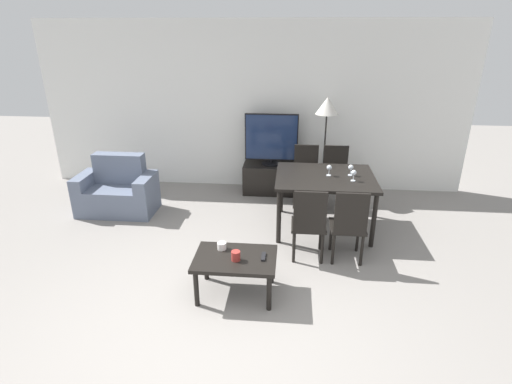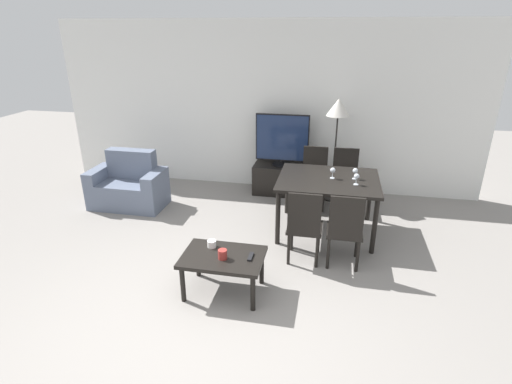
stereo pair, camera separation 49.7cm
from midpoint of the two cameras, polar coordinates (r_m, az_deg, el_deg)
ground_plane at (r=3.80m, az=-6.01°, el=-19.88°), size 18.00×18.00×0.00m
wall_back at (r=6.66m, az=3.36°, el=11.94°), size 6.98×0.06×2.70m
armchair at (r=6.32m, az=-15.58°, el=0.69°), size 1.11×0.62×0.84m
tv_stand at (r=6.62m, az=5.77°, el=1.84°), size 0.89×0.48×0.48m
tv at (r=6.42m, az=5.99°, el=7.36°), size 0.85×0.30×0.83m
coffee_table at (r=4.08m, az=-1.23°, el=-9.85°), size 0.82×0.57×0.43m
dining_table at (r=5.29m, az=12.94°, el=1.02°), size 1.29×1.06×0.76m
dining_chair_near at (r=4.59m, az=10.05°, el=-4.62°), size 0.40×0.40×0.91m
dining_chair_far at (r=6.15m, az=14.81°, el=2.09°), size 0.40×0.40×0.91m
dining_chair_near_right at (r=4.61m, az=15.66°, el=-5.02°), size 0.40×0.40×0.91m
dining_chair_far_left at (r=6.14m, az=10.63°, el=2.41°), size 0.40×0.40×0.91m
floor_lamp at (r=6.17m, az=13.97°, el=10.95°), size 0.35×0.35×1.60m
remote_primary at (r=4.01m, az=2.81°, el=-9.31°), size 0.04×0.15×0.02m
cup_white_near at (r=3.97m, az=-1.21°, el=-8.99°), size 0.09×0.09×0.10m
cup_colored_far at (r=4.18m, az=-2.95°, el=-7.48°), size 0.09×0.09×0.07m
wine_glass_left at (r=5.11m, az=16.91°, el=2.01°), size 0.07×0.07×0.15m
wine_glass_center at (r=5.30m, az=16.63°, el=2.78°), size 0.07×0.07×0.15m
wine_glass_right at (r=5.25m, az=13.60°, el=2.90°), size 0.07×0.07×0.15m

